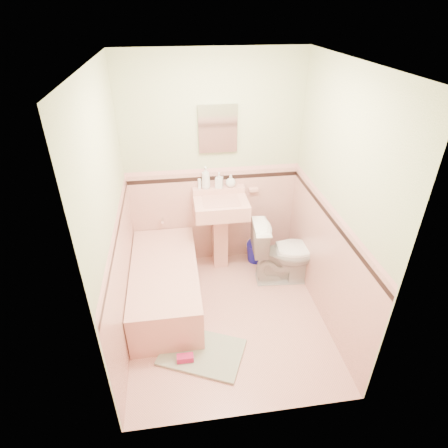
{
  "coord_description": "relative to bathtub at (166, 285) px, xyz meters",
  "views": [
    {
      "loc": [
        -0.44,
        -2.8,
        2.88
      ],
      "look_at": [
        0.0,
        0.25,
        1.0
      ],
      "focal_mm": 29.57,
      "sensor_mm": 36.0,
      "label": 1
    }
  ],
  "objects": [
    {
      "name": "floor",
      "position": [
        0.63,
        -0.33,
        -0.23
      ],
      "size": [
        2.2,
        2.2,
        0.0
      ],
      "primitive_type": "plane",
      "color": "#E4A395",
      "rests_on": "ground"
    },
    {
      "name": "ceiling",
      "position": [
        0.63,
        -0.33,
        2.27
      ],
      "size": [
        2.2,
        2.2,
        0.0
      ],
      "primitive_type": "plane",
      "rotation": [
        3.14,
        0.0,
        0.0
      ],
      "color": "white",
      "rests_on": "ground"
    },
    {
      "name": "wall_back",
      "position": [
        0.63,
        0.77,
        1.02
      ],
      "size": [
        2.5,
        0.0,
        2.5
      ],
      "primitive_type": "plane",
      "rotation": [
        1.57,
        0.0,
        0.0
      ],
      "color": "#F5E7C8",
      "rests_on": "ground"
    },
    {
      "name": "wall_front",
      "position": [
        0.63,
        -1.43,
        1.02
      ],
      "size": [
        2.5,
        0.0,
        2.5
      ],
      "primitive_type": "plane",
      "rotation": [
        -1.57,
        0.0,
        0.0
      ],
      "color": "#F5E7C8",
      "rests_on": "ground"
    },
    {
      "name": "wall_left",
      "position": [
        -0.37,
        -0.33,
        1.02
      ],
      "size": [
        0.0,
        2.5,
        2.5
      ],
      "primitive_type": "plane",
      "rotation": [
        1.57,
        0.0,
        1.57
      ],
      "color": "#F5E7C8",
      "rests_on": "ground"
    },
    {
      "name": "wall_right",
      "position": [
        1.63,
        -0.33,
        1.02
      ],
      "size": [
        0.0,
        2.5,
        2.5
      ],
      "primitive_type": "plane",
      "rotation": [
        1.57,
        0.0,
        -1.57
      ],
      "color": "#F5E7C8",
      "rests_on": "ground"
    },
    {
      "name": "wainscot_back",
      "position": [
        0.63,
        0.76,
        0.38
      ],
      "size": [
        2.0,
        0.0,
        2.0
      ],
      "primitive_type": "plane",
      "rotation": [
        1.57,
        0.0,
        0.0
      ],
      "color": "#E6A89A",
      "rests_on": "ground"
    },
    {
      "name": "wainscot_front",
      "position": [
        0.63,
        -1.42,
        0.38
      ],
      "size": [
        2.0,
        0.0,
        2.0
      ],
      "primitive_type": "plane",
      "rotation": [
        -1.57,
        0.0,
        0.0
      ],
      "color": "#E6A89A",
      "rests_on": "ground"
    },
    {
      "name": "wainscot_left",
      "position": [
        -0.36,
        -0.33,
        0.38
      ],
      "size": [
        0.0,
        2.2,
        2.2
      ],
      "primitive_type": "plane",
      "rotation": [
        1.57,
        0.0,
        1.57
      ],
      "color": "#E6A89A",
      "rests_on": "ground"
    },
    {
      "name": "wainscot_right",
      "position": [
        1.62,
        -0.33,
        0.38
      ],
      "size": [
        0.0,
        2.2,
        2.2
      ],
      "primitive_type": "plane",
      "rotation": [
        1.57,
        0.0,
        -1.57
      ],
      "color": "#E6A89A",
      "rests_on": "ground"
    },
    {
      "name": "accent_back",
      "position": [
        0.63,
        0.75,
        0.9
      ],
      "size": [
        2.0,
        0.0,
        2.0
      ],
      "primitive_type": "plane",
      "rotation": [
        1.57,
        0.0,
        0.0
      ],
      "color": "black",
      "rests_on": "ground"
    },
    {
      "name": "accent_front",
      "position": [
        0.63,
        -1.41,
        0.9
      ],
      "size": [
        2.0,
        0.0,
        2.0
      ],
      "primitive_type": "plane",
      "rotation": [
        -1.57,
        0.0,
        0.0
      ],
      "color": "black",
      "rests_on": "ground"
    },
    {
      "name": "accent_left",
      "position": [
        -0.35,
        -0.33,
        0.89
      ],
      "size": [
        0.0,
        2.2,
        2.2
      ],
      "primitive_type": "plane",
      "rotation": [
        1.57,
        0.0,
        1.57
      ],
      "color": "black",
      "rests_on": "ground"
    },
    {
      "name": "accent_right",
      "position": [
        1.61,
        -0.33,
        0.89
      ],
      "size": [
        0.0,
        2.2,
        2.2
      ],
      "primitive_type": "plane",
      "rotation": [
        1.57,
        0.0,
        -1.57
      ],
      "color": "black",
      "rests_on": "ground"
    },
    {
      "name": "cap_back",
      "position": [
        0.63,
        0.75,
        0.99
      ],
      "size": [
        2.0,
        0.0,
        2.0
      ],
      "primitive_type": "plane",
      "rotation": [
        1.57,
        0.0,
        0.0
      ],
      "color": "#E4A098",
      "rests_on": "ground"
    },
    {
      "name": "cap_front",
      "position": [
        0.63,
        -1.41,
        0.99
      ],
      "size": [
        2.0,
        0.0,
        2.0
      ],
      "primitive_type": "plane",
      "rotation": [
        -1.57,
        0.0,
        0.0
      ],
      "color": "#E4A098",
      "rests_on": "ground"
    },
    {
      "name": "cap_left",
      "position": [
        -0.35,
        -0.33,
        1.0
      ],
      "size": [
        0.0,
        2.2,
        2.2
      ],
      "primitive_type": "plane",
      "rotation": [
        1.57,
        0.0,
        1.57
      ],
      "color": "#E4A098",
      "rests_on": "ground"
    },
    {
      "name": "cap_right",
      "position": [
        1.61,
        -0.33,
        1.0
      ],
      "size": [
        0.0,
        2.2,
        2.2
      ],
      "primitive_type": "plane",
      "rotation": [
        1.57,
        0.0,
        -1.57
      ],
      "color": "#E4A098",
      "rests_on": "ground"
    },
    {
      "name": "bathtub",
      "position": [
        0.0,
        0.0,
        0.0
      ],
      "size": [
        0.7,
        1.5,
        0.45
      ],
      "primitive_type": "cube",
      "color": "#DE9A8C",
      "rests_on": "floor"
    },
    {
      "name": "tub_faucet",
      "position": [
        0.0,
        0.72,
        0.41
      ],
      "size": [
        0.04,
        0.12,
        0.04
      ],
      "primitive_type": "cylinder",
      "rotation": [
        1.57,
        0.0,
        0.0
      ],
      "color": "silver",
      "rests_on": "wall_back"
    },
    {
      "name": "sink",
      "position": [
        0.68,
        0.53,
        0.25
      ],
      "size": [
        0.61,
        0.5,
        0.95
      ],
      "primitive_type": null,
      "color": "#DE9A8C",
      "rests_on": "floor"
    },
    {
      "name": "sink_faucet",
      "position": [
        0.68,
        0.67,
        0.72
      ],
      "size": [
        0.02,
        0.02,
        0.1
      ],
      "primitive_type": "cylinder",
      "color": "silver",
      "rests_on": "sink"
    },
    {
      "name": "medicine_cabinet",
      "position": [
        0.68,
        0.74,
        1.47
      ],
      "size": [
        0.41,
        0.04,
        0.51
      ],
      "primitive_type": "cube",
      "color": "white",
      "rests_on": "wall_back"
    },
    {
      "name": "soap_dish",
      "position": [
        1.1,
        0.73,
        0.72
      ],
      "size": [
        0.11,
        0.06,
        0.04
      ],
      "primitive_type": "cube",
      "color": "#DE9A8C",
      "rests_on": "wall_back"
    },
    {
      "name": "soap_bottle_left",
      "position": [
        0.53,
        0.71,
        0.93
      ],
      "size": [
        0.11,
        0.11,
        0.26
      ],
      "primitive_type": "imported",
      "rotation": [
        0.0,
        0.0,
        0.06
      ],
      "color": "#B2B2B2",
      "rests_on": "sink"
    },
    {
      "name": "soap_bottle_mid",
      "position": [
        0.69,
        0.71,
        0.89
      ],
      "size": [
        0.1,
        0.1,
        0.18
      ],
      "primitive_type": "imported",
      "rotation": [
        0.0,
        0.0,
        -0.29
      ],
      "color": "#B2B2B2",
      "rests_on": "sink"
    },
    {
      "name": "soap_bottle_right",
      "position": [
        0.82,
        0.71,
        0.87
      ],
      "size": [
        0.14,
        0.14,
        0.15
      ],
      "primitive_type": "imported",
      "rotation": [
        0.0,
        0.0,
        0.22
      ],
      "color": "#B2B2B2",
      "rests_on": "sink"
    },
    {
      "name": "tube",
      "position": [
        0.46,
        0.71,
        0.85
      ],
      "size": [
        0.04,
        0.04,
        0.12
      ],
      "primitive_type": "cylinder",
      "rotation": [
        0.0,
        0.0,
        0.1
      ],
      "color": "white",
      "rests_on": "sink"
    },
    {
      "name": "toilet",
      "position": [
        1.38,
        0.2,
        0.16
      ],
      "size": [
        0.79,
        0.49,
        0.78
      ],
      "primitive_type": "imported",
      "rotation": [
        0.0,
        0.0,
        1.5
      ],
      "color": "white",
      "rests_on": "floor"
    },
    {
      "name": "bucket",
      "position": [
        1.14,
        0.61,
        -0.1
      ],
      "size": [
        0.28,
        0.28,
        0.25
      ],
      "primitive_type": null,
      "rotation": [
        0.0,
        0.0,
        -0.11
      ],
      "color": "#12128F",
      "rests_on": "floor"
    },
    {
      "name": "bath_mat",
      "position": [
        0.32,
        -0.77,
        -0.21
      ],
      "size": [
        0.9,
        0.77,
        0.03
      ],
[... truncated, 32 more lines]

